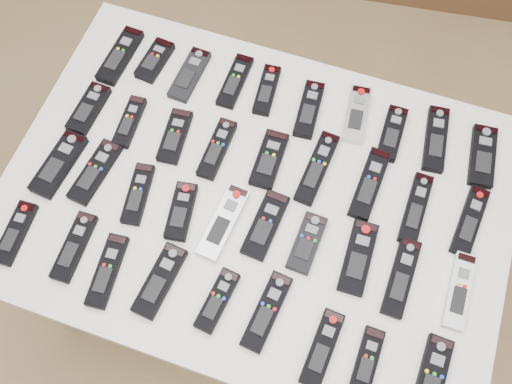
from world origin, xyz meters
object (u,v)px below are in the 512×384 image
(remote_8, at_px, (436,139))
(remote_20, at_px, (95,172))
(remote_31, at_px, (107,271))
(remote_12, at_px, (175,136))
(remote_13, at_px, (217,149))
(remote_18, at_px, (470,221))
(remote_0, at_px, (120,56))
(remote_21, at_px, (138,194))
(remote_16, at_px, (369,184))
(remote_28, at_px, (459,291))
(remote_5, at_px, (309,109))
(remote_7, at_px, (392,133))
(remote_17, at_px, (416,208))
(remote_29, at_px, (15,233))
(remote_15, at_px, (317,168))
(remote_10, at_px, (89,109))
(remote_4, at_px, (267,90))
(remote_26, at_px, (358,257))
(remote_6, at_px, (356,115))
(remote_34, at_px, (267,311))
(remote_27, at_px, (401,277))
(remote_3, at_px, (235,81))
(remote_32, at_px, (160,281))
(remote_14, at_px, (269,159))
(remote_30, at_px, (74,247))
(remote_11, at_px, (130,122))
(remote_33, at_px, (217,301))
(remote_37, at_px, (431,379))
(remote_1, at_px, (155,60))
(remote_2, at_px, (190,75))
(remote_35, at_px, (322,348))
(remote_23, at_px, (223,222))
(remote_24, at_px, (265,225))
(remote_25, at_px, (307,243))
(remote_22, at_px, (181,211))
(remote_9, at_px, (483,156))

(remote_8, height_order, remote_20, same)
(remote_31, bearing_deg, remote_12, 82.77)
(remote_13, relative_size, remote_18, 0.92)
(remote_0, bearing_deg, remote_21, -56.74)
(remote_16, relative_size, remote_28, 1.07)
(remote_5, bearing_deg, remote_7, -4.40)
(remote_17, xyz_separation_m, remote_29, (-0.89, -0.38, 0.00))
(remote_28, bearing_deg, remote_15, 153.58)
(remote_10, bearing_deg, remote_5, 21.18)
(remote_4, height_order, remote_26, remote_4)
(remote_6, height_order, remote_34, remote_6)
(remote_6, height_order, remote_16, same)
(remote_6, distance_m, remote_27, 0.45)
(remote_27, xyz_separation_m, remote_28, (0.13, 0.01, 0.00))
(remote_21, bearing_deg, remote_7, 24.91)
(remote_3, xyz_separation_m, remote_20, (-0.24, -0.37, 0.00))
(remote_8, xyz_separation_m, remote_32, (-0.53, -0.58, 0.00))
(remote_14, xyz_separation_m, remote_27, (0.39, -0.19, -0.00))
(remote_27, relative_size, remote_30, 1.11)
(remote_11, height_order, remote_33, remote_33)
(remote_5, distance_m, remote_27, 0.50)
(remote_0, relative_size, remote_17, 1.00)
(remote_6, distance_m, remote_37, 0.67)
(remote_4, bearing_deg, remote_34, -76.83)
(remote_1, relative_size, remote_13, 0.79)
(remote_4, distance_m, remote_13, 0.22)
(remote_3, bearing_deg, remote_26, -39.64)
(remote_11, bearing_deg, remote_37, -27.27)
(remote_2, bearing_deg, remote_35, -43.82)
(remote_13, bearing_deg, remote_23, -63.94)
(remote_16, xyz_separation_m, remote_24, (-0.21, -0.19, -0.00))
(remote_4, bearing_deg, remote_1, 176.08)
(remote_4, xyz_separation_m, remote_16, (0.33, -0.18, 0.00))
(remote_11, xyz_separation_m, remote_25, (0.54, -0.17, 0.00))
(remote_15, relative_size, remote_22, 1.38)
(remote_0, xyz_separation_m, remote_24, (0.54, -0.34, -0.00))
(remote_9, xyz_separation_m, remote_14, (-0.51, -0.19, 0.00))
(remote_15, xyz_separation_m, remote_17, (0.26, -0.03, -0.00))
(remote_4, xyz_separation_m, remote_18, (0.58, -0.20, -0.00))
(remote_10, bearing_deg, remote_20, -56.99)
(remote_35, relative_size, remote_37, 0.92)
(remote_1, distance_m, remote_13, 0.33)
(remote_1, bearing_deg, remote_28, -16.64)
(remote_15, relative_size, remote_37, 1.09)
(remote_8, relative_size, remote_37, 1.01)
(remote_18, xyz_separation_m, remote_33, (-0.51, -0.38, 0.00))
(remote_4, relative_size, remote_16, 0.78)
(remote_15, height_order, remote_30, remote_15)
(remote_9, bearing_deg, remote_3, 174.02)
(remote_16, height_order, remote_20, remote_16)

